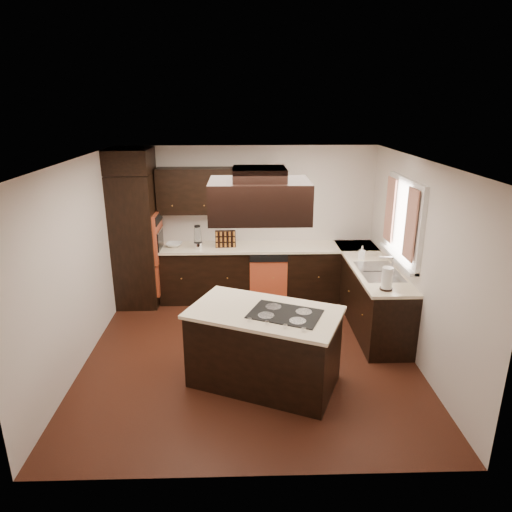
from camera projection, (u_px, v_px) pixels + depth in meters
name	position (u px, v px, depth m)	size (l,w,h in m)	color
floor	(250.00, 354.00, 6.02)	(4.20, 4.20, 0.02)	#522515
ceiling	(249.00, 160.00, 5.22)	(4.20, 4.20, 0.02)	white
wall_back	(247.00, 222.00, 7.62)	(4.20, 0.02, 2.50)	beige
wall_front	(254.00, 352.00, 3.62)	(4.20, 0.02, 2.50)	beige
wall_left	(77.00, 266.00, 5.56)	(0.02, 4.20, 2.50)	beige
wall_right	(418.00, 262.00, 5.68)	(0.02, 4.20, 2.50)	beige
oven_column	(136.00, 240.00, 7.25)	(0.65, 0.75, 2.12)	black
wall_oven_face	(158.00, 237.00, 7.24)	(0.05, 0.62, 0.78)	#D95630
base_cabinets_back	(250.00, 274.00, 7.59)	(2.93, 0.60, 0.88)	black
base_cabinets_right	(369.00, 294.00, 6.78)	(0.60, 2.40, 0.88)	black
countertop_back	(250.00, 247.00, 7.43)	(2.93, 0.63, 0.04)	#FFEFCB
countertop_right	(371.00, 265.00, 6.64)	(0.63, 2.40, 0.04)	#FFEFCB
upper_cabinets	(220.00, 191.00, 7.26)	(2.00, 0.34, 0.72)	black
dishwasher_front	(268.00, 282.00, 7.33)	(0.60, 0.05, 0.72)	#D95630
window_frame	(404.00, 220.00, 6.07)	(0.06, 1.32, 1.12)	white
window_pane	(406.00, 220.00, 6.08)	(0.00, 1.20, 1.00)	white
curtain_left	(411.00, 225.00, 5.66)	(0.02, 0.34, 0.90)	beige
curtain_right	(390.00, 210.00, 6.46)	(0.02, 0.34, 0.90)	beige
sink_rim	(379.00, 271.00, 6.30)	(0.52, 0.84, 0.01)	silver
island	(264.00, 349.00, 5.26)	(1.61, 0.88, 0.88)	black
island_top	(264.00, 312.00, 5.12)	(1.67, 0.94, 0.04)	#FFEFCB
cooktop	(285.00, 314.00, 5.02)	(0.76, 0.51, 0.01)	black
range_hood	(259.00, 200.00, 4.82)	(1.05, 0.72, 0.42)	black
hood_duct	(259.00, 174.00, 4.73)	(0.55, 0.50, 0.13)	black
blender_base	(198.00, 246.00, 7.29)	(0.15, 0.15, 0.10)	silver
blender_pitcher	(198.00, 235.00, 7.23)	(0.13, 0.13, 0.26)	silver
spice_rack	(225.00, 239.00, 7.34)	(0.33, 0.08, 0.27)	black
mixing_bowl	(174.00, 245.00, 7.39)	(0.26, 0.26, 0.06)	white
soap_bottle	(362.00, 253.00, 6.79)	(0.09, 0.09, 0.20)	white
paper_towel	(387.00, 279.00, 5.64)	(0.14, 0.14, 0.30)	white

